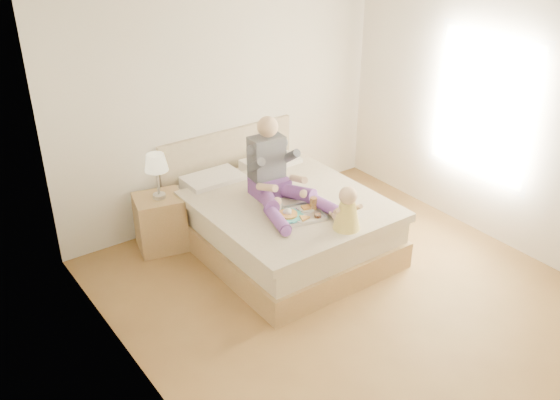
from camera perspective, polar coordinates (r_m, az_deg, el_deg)
room at (r=5.33m, az=7.29°, el=5.08°), size 4.02×4.22×2.71m
bed at (r=6.56m, az=-0.16°, el=-1.74°), size 1.70×2.18×1.00m
nightstand at (r=6.65m, az=-10.88°, el=-2.01°), size 0.57×0.53×0.59m
lamp at (r=6.34m, az=-11.26°, el=3.16°), size 0.24×0.24×0.48m
adult at (r=6.22m, az=-0.37°, el=2.19°), size 0.73×1.05×0.86m
tray at (r=6.00m, az=1.57°, el=-1.19°), size 0.56×0.48×0.14m
baby at (r=5.77m, az=6.12°, el=-1.02°), size 0.29×0.38×0.43m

